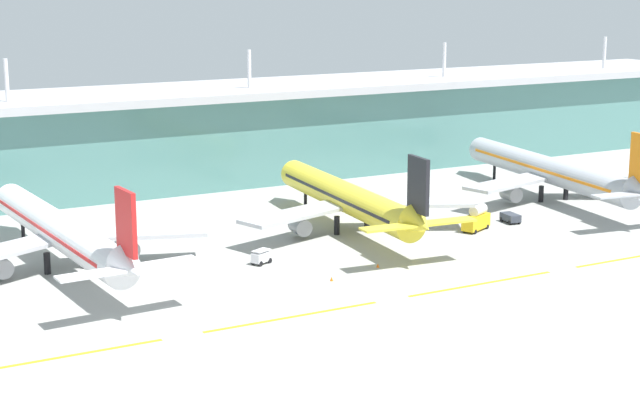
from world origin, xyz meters
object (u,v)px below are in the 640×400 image
at_px(baggage_cart, 261,257).
at_px(fuel_truck, 476,219).
at_px(safety_cone_left_wingtip, 378,265).
at_px(pushback_tug, 510,217).
at_px(safety_cone_nose_front, 332,279).
at_px(airliner_middle, 349,199).
at_px(airliner_far, 551,171).
at_px(airliner_near, 62,232).

height_order(baggage_cart, fuel_truck, fuel_truck).
bearing_deg(safety_cone_left_wingtip, pushback_tug, 20.11).
bearing_deg(safety_cone_left_wingtip, safety_cone_nose_front, -163.74).
relative_size(airliner_middle, airliner_far, 0.91).
bearing_deg(airliner_middle, airliner_far, 4.00).
relative_size(airliner_middle, baggage_cart, 15.80).
xyz_separation_m(airliner_near, airliner_middle, (55.36, -0.39, -0.01)).
bearing_deg(baggage_cart, airliner_near, 156.71).
bearing_deg(baggage_cart, pushback_tug, 3.40).
xyz_separation_m(pushback_tug, safety_cone_nose_front, (-51.06, -17.90, -0.75)).
height_order(airliner_far, safety_cone_nose_front, airliner_far).
distance_m(airliner_middle, safety_cone_left_wingtip, 26.31).
distance_m(airliner_near, safety_cone_nose_front, 46.06).
bearing_deg(safety_cone_left_wingtip, airliner_middle, 70.97).
bearing_deg(airliner_middle, safety_cone_left_wingtip, -109.03).
relative_size(baggage_cart, safety_cone_left_wingtip, 5.75).
bearing_deg(safety_cone_nose_front, baggage_cart, 111.30).
bearing_deg(baggage_cart, fuel_truck, 1.89).
height_order(airliner_far, fuel_truck, airliner_far).
distance_m(airliner_near, fuel_truck, 78.47).
relative_size(pushback_tug, safety_cone_nose_front, 6.64).
bearing_deg(safety_cone_nose_front, pushback_tug, 19.32).
bearing_deg(fuel_truck, pushback_tug, 10.51).
relative_size(baggage_cart, safety_cone_nose_front, 5.75).
relative_size(airliner_near, airliner_far, 0.99).
distance_m(pushback_tug, safety_cone_left_wingtip, 42.95).
distance_m(airliner_near, airliner_middle, 55.37).
bearing_deg(fuel_truck, safety_cone_left_wingtip, -156.99).
distance_m(pushback_tug, baggage_cart, 56.83).
bearing_deg(pushback_tug, safety_cone_left_wingtip, -159.89).
xyz_separation_m(fuel_truck, safety_cone_nose_front, (-41.20, -16.07, -1.91)).
height_order(airliner_far, safety_cone_left_wingtip, airliner_far).
bearing_deg(airliner_near, safety_cone_left_wingtip, -27.59).
xyz_separation_m(airliner_middle, pushback_tug, (31.99, -9.43, -5.35)).
height_order(airliner_near, safety_cone_left_wingtip, airliner_near).
xyz_separation_m(airliner_far, fuel_truck, (-31.47, -15.00, -4.19)).
xyz_separation_m(baggage_cart, fuel_truck, (46.86, 1.54, 1.00)).
relative_size(airliner_far, safety_cone_left_wingtip, 99.72).
xyz_separation_m(airliner_far, pushback_tug, (-21.60, -13.17, -5.36)).
bearing_deg(airliner_near, safety_cone_nose_front, -37.36).
bearing_deg(safety_cone_left_wingtip, airliner_far, 24.28).
bearing_deg(fuel_truck, baggage_cart, -178.11).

